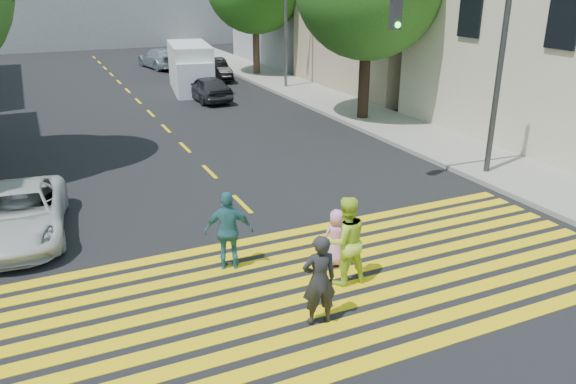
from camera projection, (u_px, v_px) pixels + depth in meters
ground at (357, 317)px, 10.22m from camera, size 120.00×120.00×0.00m
sidewalk_right at (346, 108)px, 26.23m from camera, size 3.00×60.00×0.15m
crosswalk at (324, 284)px, 11.30m from camera, size 13.40×5.30×0.01m
lane_line at (133, 96)px, 29.31m from camera, size 0.12×34.40×0.01m
pedestrian_man at (319, 280)px, 9.78m from camera, size 0.67×0.49×1.71m
pedestrian_woman at (345, 241)px, 11.07m from camera, size 0.95×0.77×1.85m
pedestrian_child at (337, 238)px, 11.90m from camera, size 0.66×0.48×1.25m
pedestrian_extra at (229, 231)px, 11.66m from camera, size 1.09×0.74×1.72m
white_sedan at (20, 213)px, 13.20m from camera, size 2.38×4.45×1.19m
dark_car_near at (208, 88)px, 27.88m from camera, size 1.68×3.78×1.26m
silver_car at (160, 58)px, 37.99m from camera, size 2.64×4.88×1.34m
dark_car_parked at (214, 69)px, 33.54m from camera, size 1.58×3.94×1.27m
white_van at (191, 69)px, 30.19m from camera, size 2.74×5.48×2.47m
traffic_signal at (472, 55)px, 15.82m from camera, size 3.94×0.40×5.78m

